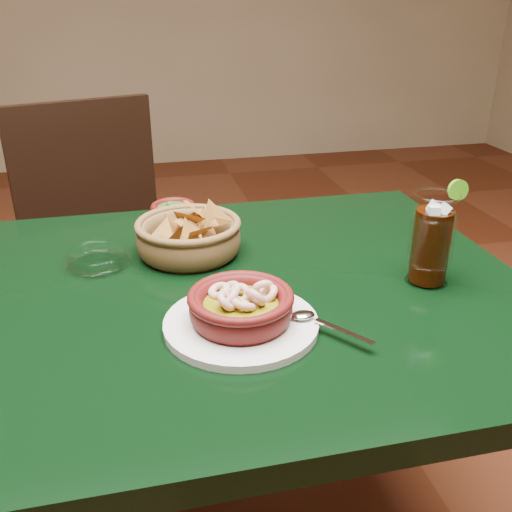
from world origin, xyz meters
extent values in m
cube|color=black|center=(0.00, 0.00, 0.73)|extent=(1.20, 0.80, 0.04)
cylinder|color=black|center=(0.54, 0.34, 0.35)|extent=(0.06, 0.06, 0.71)
cube|color=black|center=(-0.11, 0.64, 0.46)|extent=(0.54, 0.54, 0.04)
cylinder|color=black|center=(-0.23, 0.41, 0.23)|extent=(0.04, 0.04, 0.46)
cylinder|color=black|center=(0.12, 0.52, 0.23)|extent=(0.04, 0.04, 0.46)
cylinder|color=black|center=(-0.34, 0.76, 0.23)|extent=(0.04, 0.04, 0.46)
cylinder|color=black|center=(0.01, 0.87, 0.23)|extent=(0.04, 0.04, 0.46)
cube|color=black|center=(-0.17, 0.82, 0.70)|extent=(0.40, 0.15, 0.45)
cylinder|color=silver|center=(0.09, -0.13, 0.76)|extent=(0.23, 0.23, 0.01)
cylinder|color=#490D0C|center=(0.09, -0.13, 0.77)|extent=(0.13, 0.13, 0.01)
torus|color=#490D0C|center=(0.09, -0.13, 0.78)|extent=(0.17, 0.17, 0.04)
torus|color=#490D0C|center=(0.09, -0.13, 0.80)|extent=(0.15, 0.15, 0.01)
cylinder|color=#68630A|center=(0.09, -0.13, 0.79)|extent=(0.12, 0.12, 0.01)
torus|color=beige|center=(0.13, -0.12, 0.80)|extent=(0.04, 0.04, 0.04)
torus|color=beige|center=(0.13, -0.11, 0.80)|extent=(0.04, 0.03, 0.04)
torus|color=beige|center=(0.09, -0.11, 0.80)|extent=(0.05, 0.04, 0.04)
torus|color=beige|center=(0.08, -0.10, 0.80)|extent=(0.04, 0.04, 0.03)
torus|color=beige|center=(0.07, -0.10, 0.80)|extent=(0.05, 0.05, 0.03)
torus|color=beige|center=(0.07, -0.13, 0.80)|extent=(0.04, 0.05, 0.04)
torus|color=beige|center=(0.07, -0.14, 0.80)|extent=(0.04, 0.05, 0.04)
torus|color=beige|center=(0.09, -0.15, 0.80)|extent=(0.04, 0.05, 0.03)
torus|color=beige|center=(0.09, -0.15, 0.80)|extent=(0.04, 0.04, 0.03)
torus|color=beige|center=(0.11, -0.14, 0.80)|extent=(0.04, 0.04, 0.04)
cube|color=silver|center=(0.22, -0.20, 0.77)|extent=(0.06, 0.08, 0.00)
ellipsoid|color=silver|center=(0.18, -0.15, 0.77)|extent=(0.04, 0.03, 0.01)
cylinder|color=brown|center=(0.05, 0.14, 0.75)|extent=(0.17, 0.17, 0.01)
torus|color=brown|center=(0.05, 0.14, 0.78)|extent=(0.23, 0.23, 0.06)
torus|color=brown|center=(0.05, 0.14, 0.81)|extent=(0.20, 0.20, 0.01)
cone|color=#A16827|center=(0.08, 0.16, 0.80)|extent=(0.09, 0.03, 0.09)
cone|color=#A16827|center=(0.05, 0.14, 0.82)|extent=(0.10, 0.06, 0.08)
cone|color=#A16827|center=(0.05, 0.13, 0.81)|extent=(0.07, 0.08, 0.07)
cone|color=#A16827|center=(0.00, 0.12, 0.80)|extent=(0.09, 0.08, 0.06)
cone|color=#A16827|center=(0.05, 0.14, 0.79)|extent=(0.09, 0.09, 0.05)
cone|color=#A16827|center=(0.06, 0.14, 0.79)|extent=(0.07, 0.07, 0.09)
cone|color=#A16827|center=(0.06, 0.16, 0.84)|extent=(0.07, 0.10, 0.07)
cone|color=#A16827|center=(0.03, 0.18, 0.79)|extent=(0.09, 0.04, 0.10)
cone|color=#A16827|center=(0.06, 0.09, 0.81)|extent=(0.09, 0.07, 0.07)
cone|color=#A16827|center=(0.10, 0.13, 0.82)|extent=(0.09, 0.03, 0.08)
cone|color=#A16827|center=(0.05, 0.17, 0.81)|extent=(0.08, 0.08, 0.04)
cone|color=#A16827|center=(0.05, 0.09, 0.81)|extent=(0.07, 0.07, 0.08)
cone|color=#A16827|center=(0.02, 0.11, 0.80)|extent=(0.08, 0.06, 0.09)
cone|color=#A16827|center=(0.08, 0.17, 0.79)|extent=(0.09, 0.09, 0.05)
cone|color=#A16827|center=(0.07, 0.15, 0.81)|extent=(0.03, 0.10, 0.10)
cone|color=#A16827|center=(0.08, 0.14, 0.81)|extent=(0.07, 0.09, 0.08)
cylinder|color=#490D0C|center=(0.04, 0.33, 0.75)|extent=(0.08, 0.08, 0.01)
torus|color=#490D0C|center=(0.04, 0.33, 0.77)|extent=(0.12, 0.12, 0.04)
cylinder|color=#1C430E|center=(0.04, 0.33, 0.77)|extent=(0.07, 0.07, 0.01)
sphere|color=#1C430E|center=(0.04, 0.31, 0.78)|extent=(0.02, 0.02, 0.02)
sphere|color=#1C430E|center=(0.04, 0.32, 0.78)|extent=(0.02, 0.02, 0.02)
sphere|color=#1C430E|center=(0.03, 0.34, 0.78)|extent=(0.02, 0.02, 0.02)
sphere|color=#1C430E|center=(0.04, 0.32, 0.78)|extent=(0.02, 0.02, 0.02)
sphere|color=#1C430E|center=(0.04, 0.31, 0.78)|extent=(0.02, 0.02, 0.02)
cylinder|color=white|center=(0.43, -0.06, 0.75)|extent=(0.07, 0.07, 0.01)
torus|color=white|center=(0.43, -0.06, 0.83)|extent=(0.15, 0.15, 0.09)
cylinder|color=black|center=(0.43, -0.06, 0.82)|extent=(0.06, 0.06, 0.12)
cube|color=silver|center=(0.42, -0.07, 0.87)|extent=(0.02, 0.02, 0.02)
cube|color=silver|center=(0.43, -0.07, 0.86)|extent=(0.03, 0.03, 0.03)
cube|color=silver|center=(0.42, -0.05, 0.88)|extent=(0.03, 0.03, 0.03)
cube|color=silver|center=(0.42, -0.07, 0.88)|extent=(0.02, 0.02, 0.02)
cube|color=silver|center=(0.44, -0.07, 0.87)|extent=(0.03, 0.02, 0.02)
cube|color=silver|center=(0.44, -0.07, 0.88)|extent=(0.03, 0.02, 0.03)
torus|color=white|center=(0.43, -0.06, 0.90)|extent=(0.08, 0.08, 0.00)
cylinder|color=#459316|center=(0.46, -0.06, 0.91)|extent=(0.03, 0.01, 0.03)
cylinder|color=white|center=(-0.12, 0.13, 0.75)|extent=(0.11, 0.11, 0.01)
torus|color=white|center=(-0.12, 0.13, 0.77)|extent=(0.13, 0.13, 0.03)
camera|label=1|loc=(-0.05, -0.83, 1.20)|focal=40.00mm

